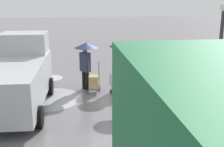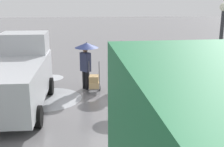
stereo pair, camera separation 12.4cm
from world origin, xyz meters
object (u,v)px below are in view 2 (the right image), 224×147
Objects in this scene: pedestrian_pink_side at (141,62)px; pedestrian_white_side at (122,53)px; shopping_cart_vendor at (118,81)px; pedestrian_black_side at (86,54)px; hand_dolly_boxes at (94,82)px; cargo_van_parked_right at (18,77)px; street_lamp at (220,48)px.

pedestrian_pink_side and pedestrian_white_side have the same top height.
shopping_cart_vendor is 1.83m from pedestrian_black_side.
pedestrian_white_side is at bearing -153.48° from hand_dolly_boxes.
pedestrian_black_side and pedestrian_white_side have the same top height.
cargo_van_parked_right reaches higher than hand_dolly_boxes.
hand_dolly_boxes is at bearing -33.81° from street_lamp.
cargo_van_parked_right is at bearing 25.62° from hand_dolly_boxes.
shopping_cart_vendor is at bearing 162.78° from hand_dolly_boxes.
cargo_van_parked_right reaches higher than pedestrian_black_side.
pedestrian_pink_side is at bearing 139.59° from pedestrian_black_side.
pedestrian_black_side is 5.58m from street_lamp.
cargo_van_parked_right reaches higher than pedestrian_pink_side.
hand_dolly_boxes is (0.99, -0.31, -0.11)m from shopping_cart_vendor.
pedestrian_white_side reaches higher than shopping_cart_vendor.
pedestrian_pink_side is 2.93m from street_lamp.
shopping_cart_vendor is 0.27× the size of street_lamp.
street_lamp is (-2.87, 3.42, 0.79)m from pedestrian_white_side.
pedestrian_black_side is at bearing -31.62° from shopping_cart_vendor.
cargo_van_parked_right is 2.50× the size of pedestrian_pink_side.
shopping_cart_vendor is (-3.86, -1.07, -0.61)m from cargo_van_parked_right.
shopping_cart_vendor is 0.79× the size of hand_dolly_boxes.
pedestrian_black_side is (-2.57, -1.87, 0.41)m from cargo_van_parked_right.
pedestrian_black_side is 1.59m from pedestrian_white_side.
hand_dolly_boxes is 5.35m from street_lamp.
hand_dolly_boxes is at bearing -17.22° from shopping_cart_vendor.
cargo_van_parked_right is 3.26m from hand_dolly_boxes.
pedestrian_white_side is (-1.59, -0.15, 0.00)m from pedestrian_black_side.
street_lamp reaches higher than pedestrian_black_side.
cargo_van_parked_right is 4.05m from shopping_cart_vendor.
pedestrian_pink_side is at bearing -32.30° from street_lamp.
hand_dolly_boxes is 1.82m from pedestrian_white_side.
cargo_van_parked_right is 3.20m from pedestrian_black_side.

